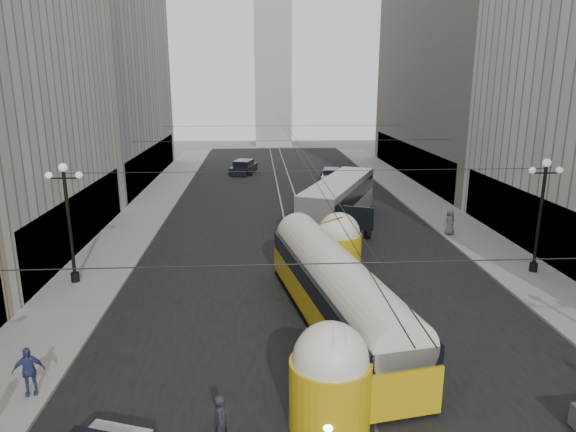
{
  "coord_description": "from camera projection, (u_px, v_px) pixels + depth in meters",
  "views": [
    {
      "loc": [
        -2.82,
        -8.24,
        10.49
      ],
      "look_at": [
        -1.38,
        15.4,
        4.27
      ],
      "focal_mm": 32.0,
      "sensor_mm": 36.0,
      "label": 1
    }
  ],
  "objects": [
    {
      "name": "pedestrian_sidewalk_left",
      "position": [
        28.0,
        371.0,
        17.33
      ],
      "size": [
        1.14,
        0.84,
        1.74
      ],
      "primitive_type": "imported",
      "rotation": [
        0.0,
        0.0,
        0.29
      ],
      "color": "navy",
      "rests_on": "sidewalk_left"
    },
    {
      "name": "building_left_far",
      "position": [
        87.0,
        43.0,
        52.32
      ],
      "size": [
        12.6,
        28.6,
        28.6
      ],
      "color": "#999999",
      "rests_on": "ground"
    },
    {
      "name": "catenary",
      "position": [
        295.0,
        143.0,
        39.7
      ],
      "size": [
        25.0,
        72.0,
        0.23
      ],
      "color": "black",
      "rests_on": "ground"
    },
    {
      "name": "sedan_white_far",
      "position": [
        331.0,
        176.0,
        55.34
      ],
      "size": [
        2.66,
        4.73,
        1.41
      ],
      "color": "white",
      "rests_on": "ground"
    },
    {
      "name": "rail_left",
      "position": [
        283.0,
        213.0,
        42.12
      ],
      "size": [
        0.12,
        85.0,
        0.04
      ],
      "primitive_type": "cube",
      "color": "gray",
      "rests_on": "ground"
    },
    {
      "name": "building_right_far",
      "position": [
        471.0,
        25.0,
        54.15
      ],
      "size": [
        12.6,
        32.6,
        32.6
      ],
      "color": "#514C47",
      "rests_on": "ground"
    },
    {
      "name": "sedan_dark_far",
      "position": [
        244.0,
        167.0,
        60.23
      ],
      "size": [
        3.31,
        5.36,
        1.58
      ],
      "color": "black",
      "rests_on": "ground"
    },
    {
      "name": "distant_tower",
      "position": [
        273.0,
        53.0,
        84.22
      ],
      "size": [
        6.0,
        6.0,
        31.36
      ],
      "color": "#B2AFA8",
      "rests_on": "ground"
    },
    {
      "name": "rail_right",
      "position": [
        301.0,
        213.0,
        42.21
      ],
      "size": [
        0.12,
        85.0,
        0.04
      ],
      "primitive_type": "cube",
      "color": "gray",
      "rests_on": "ground"
    },
    {
      "name": "city_bus",
      "position": [
        339.0,
        199.0,
        39.01
      ],
      "size": [
        7.62,
        13.4,
        3.28
      ],
      "color": "#A2A3A7",
      "rests_on": "ground"
    },
    {
      "name": "streetcar",
      "position": [
        336.0,
        290.0,
        22.22
      ],
      "size": [
        4.9,
        15.89,
        3.53
      ],
      "color": "gold",
      "rests_on": "ground"
    },
    {
      "name": "lamppost_left_mid",
      "position": [
        68.0,
        216.0,
        26.47
      ],
      "size": [
        1.86,
        0.44,
        6.37
      ],
      "color": "black",
      "rests_on": "sidewalk_left"
    },
    {
      "name": "pedestrian_sidewalk_right",
      "position": [
        450.0,
        222.0,
        35.62
      ],
      "size": [
        1.01,
        0.81,
        1.81
      ],
      "primitive_type": "imported",
      "rotation": [
        0.0,
        0.0,
        3.48
      ],
      "color": "slate",
      "rests_on": "sidewalk_right"
    },
    {
      "name": "pedestrian_crossing_a",
      "position": [
        222.0,
        422.0,
        14.99
      ],
      "size": [
        0.52,
        0.69,
        1.71
      ],
      "primitive_type": "imported",
      "rotation": [
        0.0,
        0.0,
        1.38
      ],
      "color": "black",
      "rests_on": "ground"
    },
    {
      "name": "road",
      "position": [
        292.0,
        213.0,
        42.16
      ],
      "size": [
        20.0,
        85.0,
        0.02
      ],
      "primitive_type": "cube",
      "color": "black",
      "rests_on": "ground"
    },
    {
      "name": "sidewalk_right",
      "position": [
        422.0,
        201.0,
        46.23
      ],
      "size": [
        4.0,
        72.0,
        0.15
      ],
      "primitive_type": "cube",
      "color": "gray",
      "rests_on": "ground"
    },
    {
      "name": "lamppost_right_mid",
      "position": [
        541.0,
        209.0,
        27.95
      ],
      "size": [
        1.86,
        0.44,
        6.37
      ],
      "color": "black",
      "rests_on": "sidewalk_right"
    },
    {
      "name": "sidewalk_left",
      "position": [
        153.0,
        205.0,
        44.82
      ],
      "size": [
        4.0,
        72.0,
        0.15
      ],
      "primitive_type": "cube",
      "color": "gray",
      "rests_on": "ground"
    }
  ]
}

